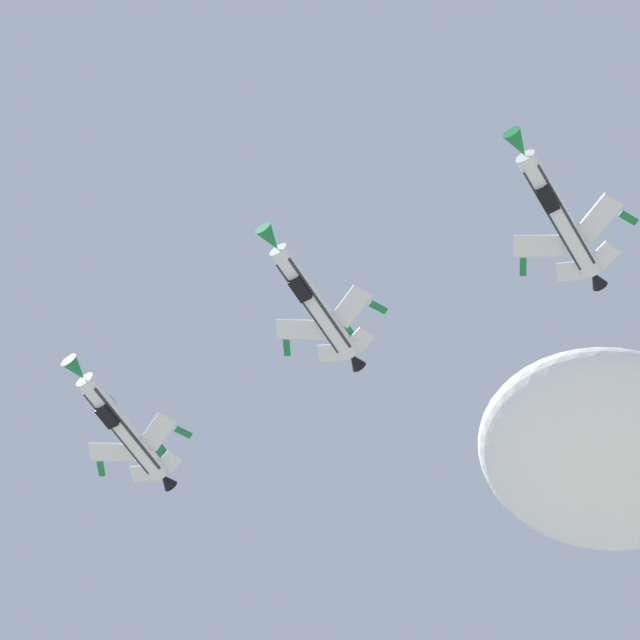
% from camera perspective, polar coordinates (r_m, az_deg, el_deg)
% --- Properties ---
extents(cloud_low_wispy, '(46.21, 38.75, 18.92)m').
position_cam_1_polar(cloud_low_wispy, '(238.59, 12.01, -5.42)').
color(cloud_low_wispy, white).
extents(fighter_jet_left_wing, '(13.59, 11.94, 4.38)m').
position_cam_1_polar(fighter_jet_left_wing, '(111.91, 9.90, 4.45)').
color(fighter_jet_left_wing, silver).
extents(fighter_jet_right_wing, '(13.59, 11.92, 4.39)m').
position_cam_1_polar(fighter_jet_right_wing, '(117.62, -0.29, 0.83)').
color(fighter_jet_right_wing, silver).
extents(fighter_jet_left_outer, '(13.59, 11.93, 4.39)m').
position_cam_1_polar(fighter_jet_left_outer, '(124.64, -8.28, -4.39)').
color(fighter_jet_left_outer, silver).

